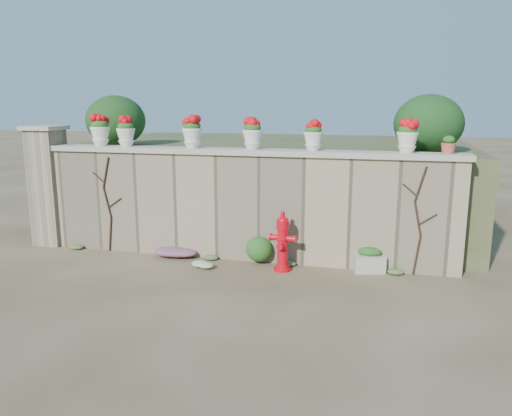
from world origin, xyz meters
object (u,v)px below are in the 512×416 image
(terracotta_pot, at_px, (448,146))
(urn_pot_0, at_px, (100,131))
(planter_box, at_px, (369,260))
(fire_hydrant, at_px, (282,241))

(terracotta_pot, bearing_deg, urn_pot_0, 180.00)
(planter_box, bearing_deg, fire_hydrant, 178.29)
(planter_box, relative_size, terracotta_pot, 2.02)
(fire_hydrant, relative_size, urn_pot_0, 1.78)
(fire_hydrant, xyz_separation_m, planter_box, (1.51, 0.31, -0.34))
(planter_box, distance_m, urn_pot_0, 5.76)
(planter_box, height_order, terracotta_pot, terracotta_pot)
(planter_box, xyz_separation_m, terracotta_pot, (1.20, 0.25, 2.03))
(fire_hydrant, xyz_separation_m, terracotta_pot, (2.70, 0.56, 1.69))
(planter_box, bearing_deg, urn_pot_0, 164.03)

